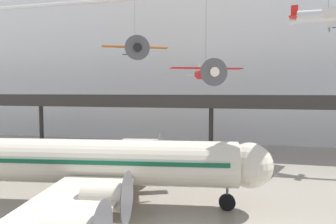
{
  "coord_description": "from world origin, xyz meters",
  "views": [
    {
      "loc": [
        3.97,
        -17.27,
        9.46
      ],
      "look_at": [
        -1.98,
        8.31,
        7.63
      ],
      "focal_mm": 32.0,
      "sensor_mm": 36.0,
      "label": 1
    }
  ],
  "objects": [
    {
      "name": "suspended_plane_orange_highwing",
      "position": [
        -10.94,
        25.22,
        15.34
      ],
      "size": [
        9.39,
        8.21,
        9.23
      ],
      "rotation": [
        0.0,
        0.0,
        5.14
      ],
      "color": "orange"
    },
    {
      "name": "suspended_plane_red_highwing",
      "position": [
        0.82,
        12.96,
        11.32
      ],
      "size": [
        7.1,
        6.15,
        12.79
      ],
      "rotation": [
        0.0,
        0.0,
        5.1
      ],
      "color": "red"
    },
    {
      "name": "airliner_silver_main",
      "position": [
        -7.25,
        4.95,
        3.63
      ],
      "size": [
        28.74,
        32.93,
        10.61
      ],
      "rotation": [
        0.0,
        0.0,
        0.13
      ],
      "color": "beige",
      "rests_on": "ground"
    },
    {
      "name": "suspended_plane_silver_racer",
      "position": [
        10.75,
        8.69,
        15.35
      ],
      "size": [
        5.72,
        6.79,
        8.6
      ],
      "rotation": [
        0.0,
        0.0,
        5.99
      ],
      "color": "silver"
    },
    {
      "name": "hangar_back_wall",
      "position": [
        0.0,
        38.74,
        14.05
      ],
      "size": [
        140.0,
        3.0,
        28.1
      ],
      "color": "silver",
      "rests_on": "ground"
    },
    {
      "name": "mezzanine_walkway",
      "position": [
        0.0,
        28.52,
        7.3
      ],
      "size": [
        110.0,
        3.2,
        8.93
      ],
      "color": "#2D2B28",
      "rests_on": "ground"
    }
  ]
}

